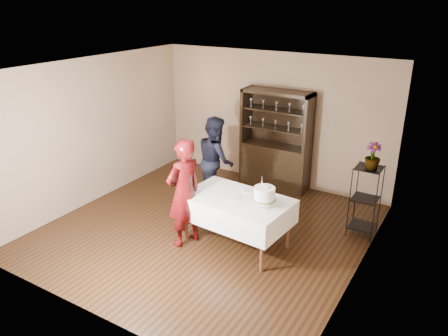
% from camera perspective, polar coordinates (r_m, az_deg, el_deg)
% --- Properties ---
extents(floor, '(5.00, 5.00, 0.00)m').
position_cam_1_polar(floor, '(7.49, -2.24, -7.99)').
color(floor, black).
rests_on(floor, ground).
extents(ceiling, '(5.00, 5.00, 0.00)m').
position_cam_1_polar(ceiling, '(6.59, -2.59, 12.87)').
color(ceiling, silver).
rests_on(ceiling, back_wall).
extents(back_wall, '(5.00, 0.02, 2.70)m').
position_cam_1_polar(back_wall, '(9.02, 6.41, 6.38)').
color(back_wall, brown).
rests_on(back_wall, floor).
extents(wall_left, '(0.02, 5.00, 2.70)m').
position_cam_1_polar(wall_left, '(8.50, -16.68, 4.65)').
color(wall_left, brown).
rests_on(wall_left, floor).
extents(wall_right, '(0.02, 5.00, 2.70)m').
position_cam_1_polar(wall_right, '(6.01, 17.95, -2.50)').
color(wall_right, brown).
rests_on(wall_right, floor).
extents(china_hutch, '(1.40, 0.48, 2.00)m').
position_cam_1_polar(china_hutch, '(8.93, 6.71, 1.60)').
color(china_hutch, black).
rests_on(china_hutch, floor).
extents(plant_etagere, '(0.42, 0.42, 1.20)m').
position_cam_1_polar(plant_etagere, '(7.41, 17.97, -3.80)').
color(plant_etagere, black).
rests_on(plant_etagere, floor).
extents(cake_table, '(1.71, 1.14, 0.81)m').
position_cam_1_polar(cake_table, '(6.77, 1.67, -5.40)').
color(cake_table, white).
rests_on(cake_table, floor).
extents(woman, '(0.58, 0.73, 1.75)m').
position_cam_1_polar(woman, '(6.74, -5.22, -3.26)').
color(woman, '#3C0705').
rests_on(woman, floor).
extents(man, '(1.02, 1.02, 1.67)m').
position_cam_1_polar(man, '(8.16, -1.10, 1.05)').
color(man, black).
rests_on(man, floor).
extents(cake, '(0.35, 0.35, 0.48)m').
position_cam_1_polar(cake, '(6.37, 5.29, -3.49)').
color(cake, silver).
rests_on(cake, cake_table).
extents(plate_near, '(0.20, 0.20, 0.01)m').
position_cam_1_polar(plate_near, '(6.66, 1.42, -3.97)').
color(plate_near, silver).
rests_on(plate_near, cake_table).
extents(plate_far, '(0.23, 0.23, 0.01)m').
position_cam_1_polar(plate_far, '(6.93, 3.14, -2.97)').
color(plate_far, silver).
rests_on(plate_far, cake_table).
extents(potted_plant, '(0.29, 0.29, 0.42)m').
position_cam_1_polar(potted_plant, '(7.10, 18.87, 1.50)').
color(potted_plant, '#45622E').
rests_on(potted_plant, plant_etagere).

